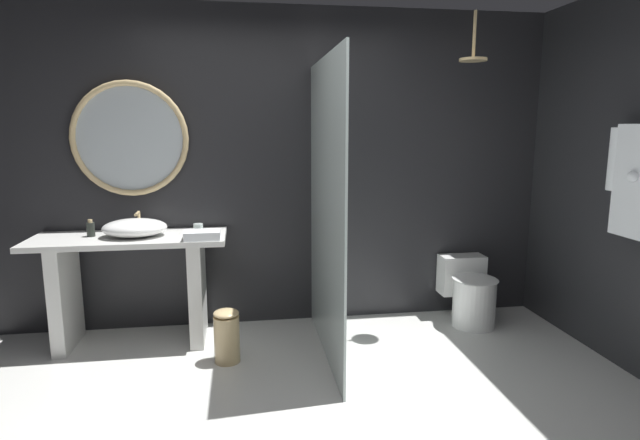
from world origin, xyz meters
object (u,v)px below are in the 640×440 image
(rain_shower_head, at_px, (473,55))
(toilet, at_px, (470,292))
(round_wall_mirror, at_px, (130,139))
(waste_bin, at_px, (227,336))
(vessel_sink, at_px, (135,228))
(soap_dispenser, at_px, (91,229))
(tumbler_cup, at_px, (198,229))
(folded_hand_towel, at_px, (202,235))

(rain_shower_head, height_order, toilet, rain_shower_head)
(round_wall_mirror, bearing_deg, waste_bin, -45.19)
(vessel_sink, xyz_separation_m, round_wall_mirror, (-0.05, 0.27, 0.65))
(soap_dispenser, relative_size, waste_bin, 0.33)
(soap_dispenser, xyz_separation_m, rain_shower_head, (2.87, -0.18, 1.28))
(tumbler_cup, distance_m, waste_bin, 0.84)
(vessel_sink, bearing_deg, soap_dispenser, 172.27)
(toilet, bearing_deg, round_wall_mirror, 174.63)
(toilet, xyz_separation_m, waste_bin, (-2.03, -0.46, -0.07))
(rain_shower_head, height_order, folded_hand_towel, rain_shower_head)
(soap_dispenser, bearing_deg, rain_shower_head, -3.62)
(tumbler_cup, relative_size, waste_bin, 0.22)
(tumbler_cup, height_order, round_wall_mirror, round_wall_mirror)
(rain_shower_head, distance_m, waste_bin, 2.75)
(toilet, bearing_deg, tumbler_cup, -179.48)
(toilet, relative_size, waste_bin, 1.48)
(tumbler_cup, xyz_separation_m, folded_hand_towel, (0.04, -0.17, -0.01))
(soap_dispenser, distance_m, rain_shower_head, 3.15)
(tumbler_cup, height_order, soap_dispenser, soap_dispenser)
(folded_hand_towel, bearing_deg, round_wall_mirror, 140.91)
(waste_bin, xyz_separation_m, folded_hand_towel, (-0.16, 0.27, 0.68))
(rain_shower_head, height_order, waste_bin, rain_shower_head)
(folded_hand_towel, bearing_deg, rain_shower_head, 1.12)
(tumbler_cup, bearing_deg, rain_shower_head, -3.63)
(soap_dispenser, height_order, folded_hand_towel, soap_dispenser)
(folded_hand_towel, bearing_deg, waste_bin, -59.15)
(vessel_sink, relative_size, toilet, 0.82)
(vessel_sink, bearing_deg, waste_bin, -33.85)
(round_wall_mirror, height_order, waste_bin, round_wall_mirror)
(round_wall_mirror, distance_m, folded_hand_towel, 0.99)
(vessel_sink, xyz_separation_m, folded_hand_towel, (0.51, -0.18, -0.04))
(soap_dispenser, relative_size, folded_hand_towel, 0.50)
(round_wall_mirror, bearing_deg, tumbler_cup, -28.51)
(vessel_sink, xyz_separation_m, waste_bin, (0.67, -0.45, -0.71))
(soap_dispenser, relative_size, round_wall_mirror, 0.14)
(tumbler_cup, relative_size, soap_dispenser, 0.65)
(soap_dispenser, distance_m, waste_bin, 1.31)
(toilet, bearing_deg, soap_dispenser, 179.45)
(tumbler_cup, relative_size, toilet, 0.15)
(tumbler_cup, distance_m, round_wall_mirror, 0.89)
(tumbler_cup, bearing_deg, vessel_sink, 179.36)
(tumbler_cup, bearing_deg, waste_bin, -65.27)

